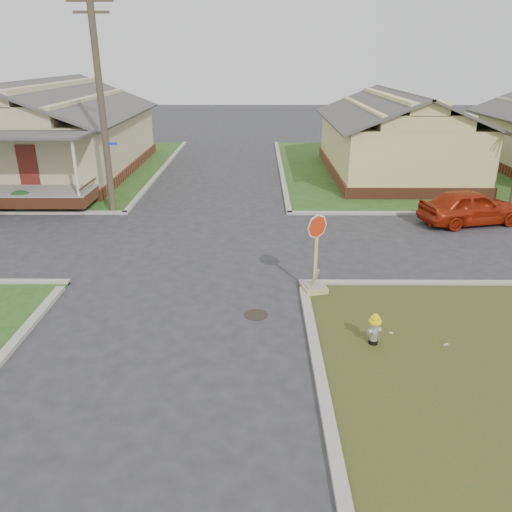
{
  "coord_description": "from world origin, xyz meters",
  "views": [
    {
      "loc": [
        2.28,
        -12.3,
        6.48
      ],
      "look_at": [
        2.19,
        1.0,
        1.1
      ],
      "focal_mm": 35.0,
      "sensor_mm": 36.0,
      "label": 1
    }
  ],
  "objects_px": {
    "fire_hydrant": "(375,327)",
    "red_sedan": "(471,207)",
    "utility_pole": "(101,103)",
    "stop_sign": "(315,275)"
  },
  "relations": [
    {
      "from": "fire_hydrant",
      "to": "red_sedan",
      "type": "distance_m",
      "value": 11.06
    },
    {
      "from": "utility_pole",
      "to": "stop_sign",
      "type": "distance_m",
      "value": 12.1
    },
    {
      "from": "utility_pole",
      "to": "fire_hydrant",
      "type": "relative_size",
      "value": 11.19
    },
    {
      "from": "stop_sign",
      "to": "red_sedan",
      "type": "relative_size",
      "value": 0.56
    },
    {
      "from": "utility_pole",
      "to": "stop_sign",
      "type": "relative_size",
      "value": 3.82
    },
    {
      "from": "fire_hydrant",
      "to": "stop_sign",
      "type": "xyz_separation_m",
      "value": [
        -1.12,
        2.88,
        0.07
      ]
    },
    {
      "from": "fire_hydrant",
      "to": "stop_sign",
      "type": "bearing_deg",
      "value": 92.7
    },
    {
      "from": "fire_hydrant",
      "to": "red_sedan",
      "type": "bearing_deg",
      "value": 39.12
    },
    {
      "from": "stop_sign",
      "to": "red_sedan",
      "type": "xyz_separation_m",
      "value": [
        7.03,
        6.47,
        0.16
      ]
    },
    {
      "from": "red_sedan",
      "to": "stop_sign",
      "type": "bearing_deg",
      "value": 119.43
    }
  ]
}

